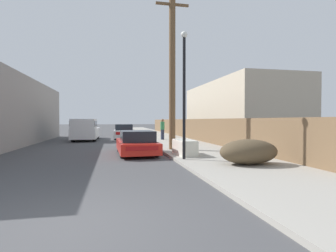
{
  "coord_description": "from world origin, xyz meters",
  "views": [
    {
      "loc": [
        0.71,
        -4.25,
        1.69
      ],
      "look_at": [
        4.02,
        11.39,
        1.34
      ],
      "focal_mm": 28.0,
      "sensor_mm": 36.0,
      "label": 1
    }
  ],
  "objects_px": {
    "parked_sports_car_red": "(137,143)",
    "street_lamp": "(184,86)",
    "brush_pile": "(249,152)",
    "utility_pole": "(172,68)",
    "car_parked_mid": "(124,132)",
    "pedestrian": "(162,129)",
    "discarded_fridge": "(185,147)",
    "pickup_truck": "(85,130)"
  },
  "relations": [
    {
      "from": "brush_pile",
      "to": "pickup_truck",
      "type": "bearing_deg",
      "value": 116.03
    },
    {
      "from": "pickup_truck",
      "to": "brush_pile",
      "type": "relative_size",
      "value": 2.57
    },
    {
      "from": "discarded_fridge",
      "to": "street_lamp",
      "type": "height_order",
      "value": "street_lamp"
    },
    {
      "from": "pickup_truck",
      "to": "street_lamp",
      "type": "xyz_separation_m",
      "value": [
        5.06,
        -12.65,
        2.18
      ]
    },
    {
      "from": "discarded_fridge",
      "to": "pickup_truck",
      "type": "bearing_deg",
      "value": 113.66
    },
    {
      "from": "pickup_truck",
      "to": "brush_pile",
      "type": "bearing_deg",
      "value": 116.82
    },
    {
      "from": "parked_sports_car_red",
      "to": "street_lamp",
      "type": "height_order",
      "value": "street_lamp"
    },
    {
      "from": "utility_pole",
      "to": "brush_pile",
      "type": "distance_m",
      "value": 6.82
    },
    {
      "from": "parked_sports_car_red",
      "to": "brush_pile",
      "type": "bearing_deg",
      "value": -53.22
    },
    {
      "from": "utility_pole",
      "to": "brush_pile",
      "type": "relative_size",
      "value": 4.02
    },
    {
      "from": "parked_sports_car_red",
      "to": "pickup_truck",
      "type": "xyz_separation_m",
      "value": [
        -3.4,
        9.81,
        0.35
      ]
    },
    {
      "from": "parked_sports_car_red",
      "to": "street_lamp",
      "type": "distance_m",
      "value": 4.15
    },
    {
      "from": "brush_pile",
      "to": "utility_pole",
      "type": "bearing_deg",
      "value": 106.75
    },
    {
      "from": "utility_pole",
      "to": "brush_pile",
      "type": "xyz_separation_m",
      "value": [
        1.6,
        -5.3,
        -3.97
      ]
    },
    {
      "from": "parked_sports_car_red",
      "to": "car_parked_mid",
      "type": "distance_m",
      "value": 11.54
    },
    {
      "from": "utility_pole",
      "to": "street_lamp",
      "type": "xyz_separation_m",
      "value": [
        -0.34,
        -3.62,
        -1.46
      ]
    },
    {
      "from": "car_parked_mid",
      "to": "brush_pile",
      "type": "height_order",
      "value": "car_parked_mid"
    },
    {
      "from": "car_parked_mid",
      "to": "utility_pole",
      "type": "bearing_deg",
      "value": -76.38
    },
    {
      "from": "discarded_fridge",
      "to": "pedestrian",
      "type": "xyz_separation_m",
      "value": [
        0.79,
        9.53,
        0.53
      ]
    },
    {
      "from": "street_lamp",
      "to": "pedestrian",
      "type": "bearing_deg",
      "value": 83.87
    },
    {
      "from": "utility_pole",
      "to": "discarded_fridge",
      "type": "bearing_deg",
      "value": -89.08
    },
    {
      "from": "parked_sports_car_red",
      "to": "pedestrian",
      "type": "xyz_separation_m",
      "value": [
        2.82,
        7.96,
        0.45
      ]
    },
    {
      "from": "pickup_truck",
      "to": "street_lamp",
      "type": "bearing_deg",
      "value": 112.61
    },
    {
      "from": "car_parked_mid",
      "to": "utility_pole",
      "type": "relative_size",
      "value": 0.55
    },
    {
      "from": "car_parked_mid",
      "to": "pedestrian",
      "type": "distance_m",
      "value": 4.66
    },
    {
      "from": "car_parked_mid",
      "to": "brush_pile",
      "type": "xyz_separation_m",
      "value": [
        3.73,
        -16.06,
        -0.06
      ]
    },
    {
      "from": "discarded_fridge",
      "to": "car_parked_mid",
      "type": "distance_m",
      "value": 13.29
    },
    {
      "from": "discarded_fridge",
      "to": "pickup_truck",
      "type": "distance_m",
      "value": 12.62
    },
    {
      "from": "car_parked_mid",
      "to": "parked_sports_car_red",
      "type": "bearing_deg",
      "value": -86.94
    },
    {
      "from": "brush_pile",
      "to": "pedestrian",
      "type": "relative_size",
      "value": 1.27
    },
    {
      "from": "parked_sports_car_red",
      "to": "car_parked_mid",
      "type": "xyz_separation_m",
      "value": [
        -0.13,
        11.54,
        0.08
      ]
    },
    {
      "from": "discarded_fridge",
      "to": "parked_sports_car_red",
      "type": "relative_size",
      "value": 0.4
    },
    {
      "from": "brush_pile",
      "to": "pedestrian",
      "type": "height_order",
      "value": "pedestrian"
    },
    {
      "from": "parked_sports_car_red",
      "to": "utility_pole",
      "type": "relative_size",
      "value": 0.49
    },
    {
      "from": "car_parked_mid",
      "to": "street_lamp",
      "type": "relative_size",
      "value": 0.93
    },
    {
      "from": "brush_pile",
      "to": "car_parked_mid",
      "type": "bearing_deg",
      "value": 103.06
    },
    {
      "from": "pedestrian",
      "to": "pickup_truck",
      "type": "bearing_deg",
      "value": 163.45
    },
    {
      "from": "parked_sports_car_red",
      "to": "pickup_truck",
      "type": "bearing_deg",
      "value": 107.39
    },
    {
      "from": "parked_sports_car_red",
      "to": "street_lamp",
      "type": "xyz_separation_m",
      "value": [
        1.66,
        -2.84,
        2.53
      ]
    },
    {
      "from": "pickup_truck",
      "to": "street_lamp",
      "type": "distance_m",
      "value": 13.8
    },
    {
      "from": "parked_sports_car_red",
      "to": "discarded_fridge",
      "type": "bearing_deg",
      "value": -39.39
    },
    {
      "from": "car_parked_mid",
      "to": "pedestrian",
      "type": "bearing_deg",
      "value": -48.08
    }
  ]
}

